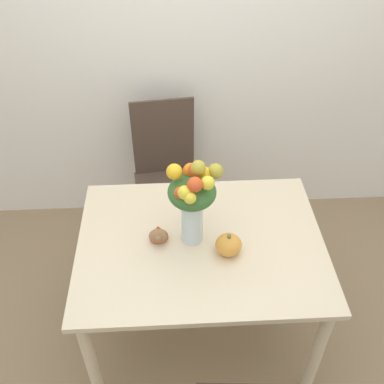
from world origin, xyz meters
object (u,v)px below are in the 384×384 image
(pumpkin, at_px, (228,245))
(turkey_figurine, at_px, (158,234))
(dining_chair_near_window, at_px, (167,176))
(flower_vase, at_px, (193,198))

(pumpkin, bearing_deg, turkey_figurine, 162.97)
(turkey_figurine, relative_size, dining_chair_near_window, 0.12)
(pumpkin, distance_m, turkey_figurine, 0.34)
(turkey_figurine, distance_m, dining_chair_near_window, 0.85)
(flower_vase, relative_size, turkey_figurine, 3.66)
(flower_vase, bearing_deg, dining_chair_near_window, 98.94)
(pumpkin, relative_size, dining_chair_near_window, 0.12)
(flower_vase, xyz_separation_m, pumpkin, (0.16, -0.10, -0.21))
(flower_vase, distance_m, turkey_figurine, 0.28)
(pumpkin, xyz_separation_m, turkey_figurine, (-0.33, 0.10, -0.01))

